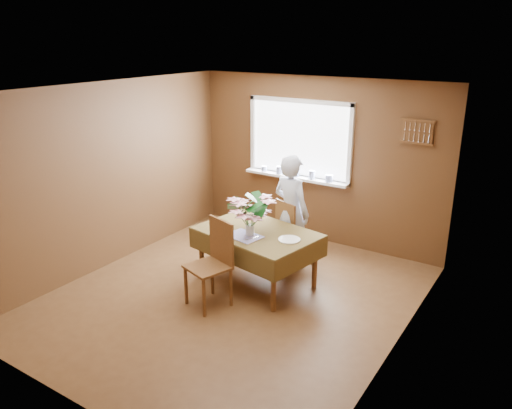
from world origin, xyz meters
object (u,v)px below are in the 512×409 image
Objects in this scene: chair_far at (291,230)px; chair_near at (214,260)px; dining_table at (257,237)px; seated_woman at (291,212)px; flower_bouquet at (250,212)px.

chair_near is (-0.26, -1.40, 0.04)m from chair_far.
chair_near reaches higher than dining_table.
dining_table is at bearing 93.17° from seated_woman.
dining_table is 1.73× the size of chair_far.
dining_table is 3.03× the size of flower_bouquet.
seated_woman reaches higher than flower_bouquet.
chair_near is at bearing -91.40° from dining_table.
chair_far is at bearing -51.84° from seated_woman.
chair_far is 0.91× the size of chair_near.
chair_far is 1.43m from chair_near.
dining_table is 1.03× the size of seated_woman.
seated_woman reaches higher than dining_table.
chair_near is at bearing 92.44° from seated_woman.
chair_far is 1.75× the size of flower_bouquet.
flower_bouquet is (-0.13, -0.82, 0.22)m from seated_woman.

